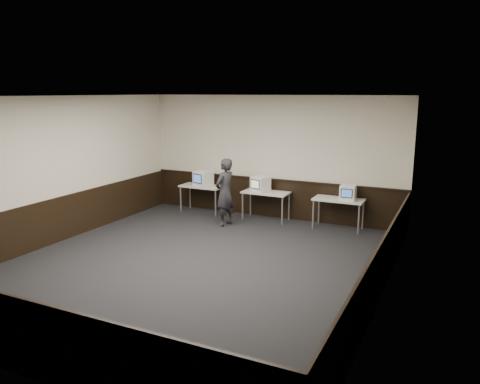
% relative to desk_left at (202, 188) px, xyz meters
% --- Properties ---
extents(floor, '(8.00, 8.00, 0.00)m').
position_rel_desk_left_xyz_m(floor, '(1.90, -3.60, -0.68)').
color(floor, black).
rests_on(floor, ground).
extents(ceiling, '(8.00, 8.00, 0.00)m').
position_rel_desk_left_xyz_m(ceiling, '(1.90, -3.60, 2.52)').
color(ceiling, white).
rests_on(ceiling, back_wall).
extents(back_wall, '(7.00, 0.00, 7.00)m').
position_rel_desk_left_xyz_m(back_wall, '(1.90, 0.40, 0.92)').
color(back_wall, beige).
rests_on(back_wall, ground).
extents(front_wall, '(7.00, 0.00, 7.00)m').
position_rel_desk_left_xyz_m(front_wall, '(1.90, -7.60, 0.92)').
color(front_wall, beige).
rests_on(front_wall, ground).
extents(left_wall, '(0.00, 8.00, 8.00)m').
position_rel_desk_left_xyz_m(left_wall, '(-1.60, -3.60, 0.92)').
color(left_wall, beige).
rests_on(left_wall, ground).
extents(right_wall, '(0.00, 8.00, 8.00)m').
position_rel_desk_left_xyz_m(right_wall, '(5.40, -3.60, 0.92)').
color(right_wall, beige).
rests_on(right_wall, ground).
extents(wainscot_back, '(6.98, 0.04, 1.00)m').
position_rel_desk_left_xyz_m(wainscot_back, '(1.90, 0.38, -0.18)').
color(wainscot_back, black).
rests_on(wainscot_back, back_wall).
extents(wainscot_front, '(6.98, 0.04, 1.00)m').
position_rel_desk_left_xyz_m(wainscot_front, '(1.90, -7.58, -0.18)').
color(wainscot_front, black).
rests_on(wainscot_front, front_wall).
extents(wainscot_left, '(0.04, 7.98, 1.00)m').
position_rel_desk_left_xyz_m(wainscot_left, '(-1.58, -3.60, -0.18)').
color(wainscot_left, black).
rests_on(wainscot_left, left_wall).
extents(wainscot_right, '(0.04, 7.98, 1.00)m').
position_rel_desk_left_xyz_m(wainscot_right, '(5.38, -3.60, -0.18)').
color(wainscot_right, black).
rests_on(wainscot_right, right_wall).
extents(wainscot_rail, '(6.98, 0.06, 0.04)m').
position_rel_desk_left_xyz_m(wainscot_rail, '(1.90, 0.36, 0.34)').
color(wainscot_rail, black).
rests_on(wainscot_rail, wainscot_back).
extents(desk_left, '(1.20, 0.60, 0.75)m').
position_rel_desk_left_xyz_m(desk_left, '(0.00, 0.00, 0.00)').
color(desk_left, silver).
rests_on(desk_left, ground).
extents(desk_center, '(1.20, 0.60, 0.75)m').
position_rel_desk_left_xyz_m(desk_center, '(1.90, 0.00, 0.00)').
color(desk_center, silver).
rests_on(desk_center, ground).
extents(desk_right, '(1.20, 0.60, 0.75)m').
position_rel_desk_left_xyz_m(desk_right, '(3.80, 0.00, 0.00)').
color(desk_right, silver).
rests_on(desk_right, ground).
extents(emac_left, '(0.51, 0.53, 0.42)m').
position_rel_desk_left_xyz_m(emac_left, '(0.05, -0.03, 0.28)').
color(emac_left, white).
rests_on(emac_left, desk_left).
extents(emac_center, '(0.50, 0.51, 0.39)m').
position_rel_desk_left_xyz_m(emac_center, '(1.75, -0.01, 0.27)').
color(emac_center, white).
rests_on(emac_center, desk_center).
extents(emac_right, '(0.38, 0.41, 0.36)m').
position_rel_desk_left_xyz_m(emac_right, '(4.02, -0.03, 0.25)').
color(emac_right, white).
rests_on(emac_right, desk_right).
extents(person, '(0.52, 0.69, 1.69)m').
position_rel_desk_left_xyz_m(person, '(1.17, -0.90, 0.17)').
color(person, '#242328').
rests_on(person, ground).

